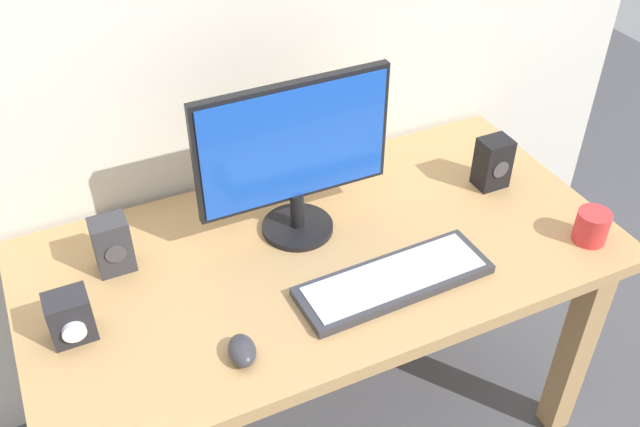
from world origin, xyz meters
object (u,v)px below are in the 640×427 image
monitor (294,154)px  audio_controller (70,317)px  mouse (242,350)px  speaker_right (493,163)px  speaker_left (112,245)px  keyboard_primary (394,280)px  coffee_mug (592,226)px  desk (323,280)px

monitor → audio_controller: (-0.60, -0.14, -0.18)m
mouse → monitor: bearing=60.3°
speaker_right → audio_controller: size_ratio=1.27×
speaker_left → monitor: bearing=-5.8°
mouse → speaker_left: speaker_left is taller
mouse → audio_controller: 0.38m
monitor → audio_controller: monitor is taller
keyboard_primary → coffee_mug: size_ratio=5.60×
speaker_left → audio_controller: speaker_left is taller
keyboard_primary → mouse: bearing=-171.8°
mouse → audio_controller: size_ratio=0.77×
monitor → speaker_right: (0.58, -0.06, -0.16)m
desk → keyboard_primary: (0.10, -0.18, 0.12)m
desk → speaker_left: speaker_left is taller
speaker_right → audio_controller: 1.18m
mouse → speaker_right: 0.91m
audio_controller → speaker_right: bearing=3.9°
keyboard_primary → speaker_left: 0.68m
mouse → speaker_right: speaker_right is taller
speaker_right → coffee_mug: size_ratio=1.71×
monitor → keyboard_primary: monitor is taller
keyboard_primary → speaker_right: size_ratio=3.28×
monitor → speaker_left: (-0.46, 0.05, -0.16)m
monitor → mouse: size_ratio=5.57×
monitor → audio_controller: 0.64m
keyboard_primary → coffee_mug: bearing=-7.5°
monitor → speaker_left: size_ratio=3.45×
audio_controller → coffee_mug: audio_controller is taller
desk → audio_controller: size_ratio=12.92×
keyboard_primary → coffee_mug: (0.54, -0.07, 0.03)m
desk → keyboard_primary: size_ratio=3.11×
monitor → desk: bearing=-77.2°
keyboard_primary → speaker_right: speaker_right is taller
monitor → keyboard_primary: (0.13, -0.29, -0.22)m
keyboard_primary → audio_controller: 0.74m
desk → audio_controller: bearing=-177.5°
mouse → keyboard_primary: bearing=17.0°
speaker_left → desk: bearing=-17.8°
desk → speaker_left: 0.54m
desk → audio_controller: 0.64m
desk → audio_controller: (-0.62, -0.03, 0.17)m
coffee_mug → desk: bearing=158.2°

